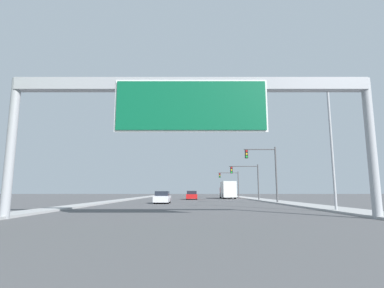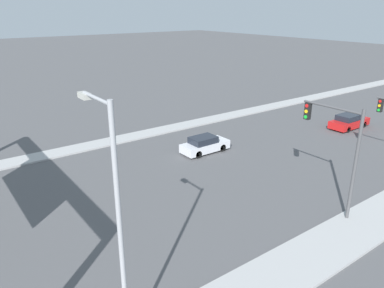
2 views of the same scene
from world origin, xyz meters
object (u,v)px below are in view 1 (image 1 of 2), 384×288
Objects in this scene: sign_gantry at (192,105)px; car_mid_right at (163,198)px; car_near_left at (192,195)px; traffic_light_near_intersection at (267,166)px; traffic_light_mid_block at (249,176)px; truck_box_primary at (228,190)px; traffic_light_far_intersection at (232,180)px; street_lamp_right at (328,136)px.

car_mid_right is (-3.50, 20.16, -5.58)m from sign_gantry.
car_near_left is 19.24m from traffic_light_near_intersection.
sign_gantry is 4.74× the size of car_mid_right.
car_mid_right is 0.63× the size of traffic_light_near_intersection.
traffic_light_mid_block reaches higher than car_mid_right.
car_near_left is 9.28m from truck_box_primary.
traffic_light_near_intersection is at bearing -0.26° from car_mid_right.
traffic_light_far_intersection is at bearing 56.99° from car_near_left.
traffic_light_mid_block is at bearing 92.12° from traffic_light_near_intersection.
car_near_left is at bearing 90.00° from sign_gantry.
truck_box_primary is 1.25× the size of traffic_light_near_intersection.
car_near_left is 0.70× the size of traffic_light_near_intersection.
traffic_light_near_intersection is 1.23× the size of traffic_light_mid_block.
street_lamp_right is (3.08, -37.06, 3.81)m from truck_box_primary.
street_lamp_right is at bearing -72.00° from car_near_left.
car_mid_right is at bearing 99.85° from sign_gantry.
traffic_light_mid_block is at bearing 93.18° from street_lamp_right.
traffic_light_mid_block is at bearing 73.85° from sign_gantry.
street_lamp_right is at bearing 28.97° from sign_gantry.
car_near_left is 16.39m from traffic_light_far_intersection.
truck_box_primary is at bearing 80.68° from sign_gantry.
truck_box_primary reaches higher than car_near_left.
car_near_left is (0.00, 36.62, -5.56)m from sign_gantry.
street_lamp_right is (10.08, -31.04, 4.77)m from car_near_left.
traffic_light_far_intersection is at bearing 76.74° from truck_box_primary.
traffic_light_far_intersection is at bearing 80.08° from sign_gantry.
street_lamp_right reaches higher than truck_box_primary.
truck_box_primary is (7.00, 6.02, 0.95)m from car_near_left.
truck_box_primary is 12.84m from traffic_light_mid_block.
truck_box_primary reaches higher than car_mid_right.
car_mid_right is 24.83m from truck_box_primary.
truck_box_primary is 37.38m from street_lamp_right.
traffic_light_mid_block is 20.00m from traffic_light_far_intersection.
traffic_light_mid_block is 24.62m from street_lamp_right.
sign_gantry is at bearing -99.32° from truck_box_primary.
traffic_light_mid_block is at bearing -90.11° from traffic_light_far_intersection.
traffic_light_far_intersection reaches higher than car_mid_right.
car_mid_right is 16.06m from traffic_light_mid_block.
truck_box_primary is at bearing 40.71° from car_near_left.
traffic_light_near_intersection is (9.09, 20.10, -1.74)m from sign_gantry.
truck_box_primary is 1.53× the size of traffic_light_mid_block.
sign_gantry is 4.30× the size of car_near_left.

